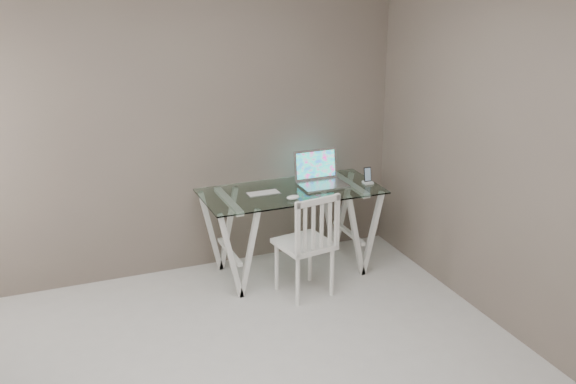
{
  "coord_description": "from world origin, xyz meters",
  "views": [
    {
      "loc": [
        -1.24,
        -3.43,
        2.73
      ],
      "look_at": [
        0.76,
        1.52,
        0.85
      ],
      "focal_mm": 45.0,
      "sensor_mm": 36.0,
      "label": 1
    }
  ],
  "objects": [
    {
      "name": "keyboard",
      "position": [
        0.66,
        1.84,
        0.75
      ],
      "size": [
        0.28,
        0.12,
        0.01
      ],
      "primitive_type": "cube",
      "color": "silver",
      "rests_on": "desk"
    },
    {
      "name": "desk",
      "position": [
        0.91,
        1.82,
        0.38
      ],
      "size": [
        1.5,
        0.7,
        0.75
      ],
      "color": "silver",
      "rests_on": "ground"
    },
    {
      "name": "chair",
      "position": [
        0.87,
        1.36,
        0.48
      ],
      "size": [
        0.46,
        0.46,
        0.88
      ],
      "rotation": [
        0.0,
        0.0,
        0.16
      ],
      "color": "white",
      "rests_on": "ground"
    },
    {
      "name": "mouse",
      "position": [
        0.84,
        1.62,
        0.76
      ],
      "size": [
        0.11,
        0.06,
        0.03
      ],
      "primitive_type": "ellipsoid",
      "color": "white",
      "rests_on": "desk"
    },
    {
      "name": "room",
      "position": [
        -0.06,
        0.02,
        1.72
      ],
      "size": [
        4.5,
        4.52,
        2.71
      ],
      "color": "beige",
      "rests_on": "ground"
    },
    {
      "name": "phone_dock",
      "position": [
        1.58,
        1.75,
        0.79
      ],
      "size": [
        0.08,
        0.08,
        0.14
      ],
      "color": "white",
      "rests_on": "desk"
    },
    {
      "name": "laptop",
      "position": [
        1.2,
        1.89,
        0.81
      ],
      "size": [
        0.39,
        0.32,
        0.28
      ],
      "color": "#B5B5B9",
      "rests_on": "desk"
    }
  ]
}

